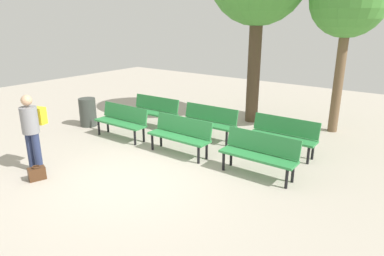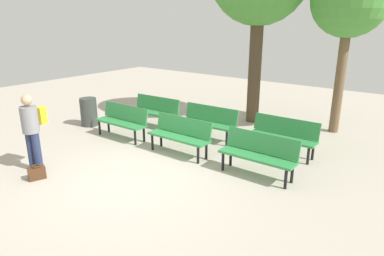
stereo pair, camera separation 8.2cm
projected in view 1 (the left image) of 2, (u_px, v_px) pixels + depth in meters
name	position (u px, v px, depth m)	size (l,w,h in m)	color
ground_plane	(135.00, 177.00, 7.04)	(24.00, 24.00, 0.00)	#B2A899
bench_r0_c0	(122.00, 120.00, 9.23)	(1.61, 0.50, 0.87)	#2D8442
bench_r0_c1	(180.00, 133.00, 8.13)	(1.60, 0.48, 0.87)	#2D8442
bench_r0_c2	(259.00, 152.00, 7.00)	(1.60, 0.49, 0.87)	#2D8442
bench_r1_c0	(154.00, 110.00, 10.24)	(1.62, 0.55, 0.87)	#2D8442
bench_r1_c1	(208.00, 120.00, 9.16)	(1.61, 0.53, 0.87)	#2D8442
bench_r1_c2	(283.00, 134.00, 8.10)	(1.61, 0.50, 0.87)	#2D8442
tree_0	(349.00, 1.00, 8.83)	(1.99, 1.99, 4.59)	brown
visitor_with_backpack	(32.00, 128.00, 7.09)	(0.44, 0.59, 1.65)	navy
handbag	(37.00, 173.00, 6.89)	(0.27, 0.36, 0.29)	#4C2D19
trash_bin	(88.00, 112.00, 10.30)	(0.49, 0.49, 0.84)	#383D38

